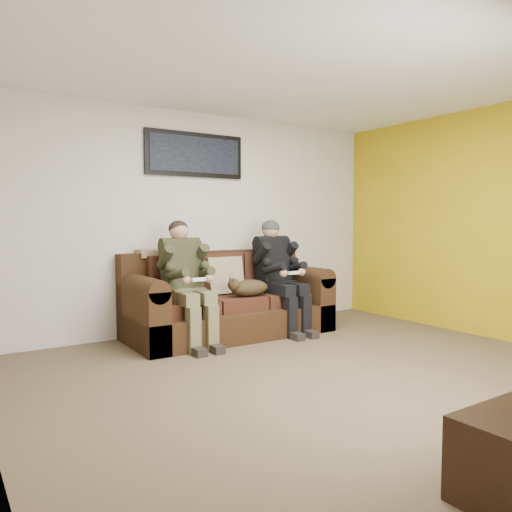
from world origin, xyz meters
TOP-DOWN VIEW (x-y plane):
  - floor at (0.00, 0.00)m, footprint 5.00×5.00m
  - ceiling at (0.00, 0.00)m, footprint 5.00×5.00m
  - wall_back at (0.00, 2.25)m, footprint 5.00×0.00m
  - wall_right at (2.50, 0.00)m, footprint 0.00×4.50m
  - accent_wall_right at (2.49, 0.00)m, footprint 0.00×4.50m
  - sofa at (0.09, 1.83)m, footprint 2.34×1.01m
  - throw_pillow at (0.09, 1.88)m, footprint 0.45×0.21m
  - throw_blanket at (-0.62, 2.13)m, footprint 0.48×0.23m
  - person_left at (-0.51, 1.64)m, footprint 0.51×0.87m
  - person_right at (0.69, 1.64)m, footprint 0.51×0.86m
  - cat at (0.21, 1.55)m, footprint 0.66×0.26m
  - framed_poster at (-0.11, 2.22)m, footprint 1.25×0.05m

SIDE VIEW (x-z plane):
  - floor at x=0.00m, z-range 0.00..0.00m
  - sofa at x=0.09m, z-range -0.12..0.84m
  - cat at x=0.21m, z-range 0.45..0.69m
  - throw_pillow at x=0.09m, z-range 0.46..0.90m
  - person_left at x=-0.51m, z-range 0.09..1.41m
  - person_right at x=0.69m, z-range 0.09..1.42m
  - throw_blanket at x=-0.62m, z-range 0.91..1.00m
  - wall_back at x=0.00m, z-range -1.20..3.80m
  - wall_right at x=2.50m, z-range -0.95..3.55m
  - accent_wall_right at x=2.49m, z-range -0.95..3.55m
  - framed_poster at x=-0.11m, z-range 1.84..2.36m
  - ceiling at x=0.00m, z-range 2.60..2.60m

